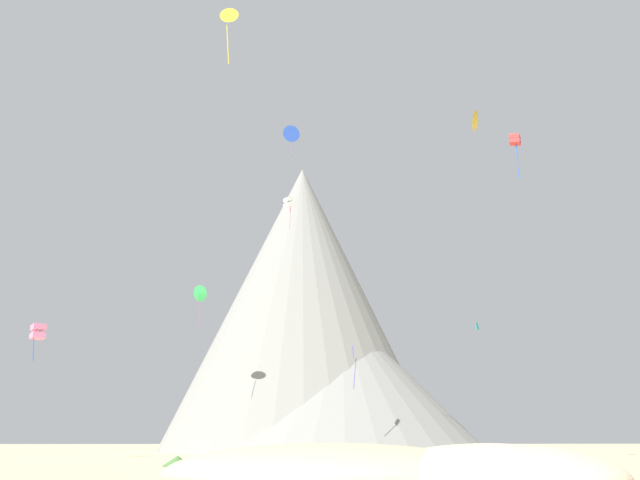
% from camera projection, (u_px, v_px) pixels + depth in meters
% --- Properties ---
extents(dune_foreground_left, '(24.63, 19.62, 3.78)m').
position_uv_depth(dune_foreground_left, '(332.00, 475.00, 42.06)').
color(dune_foreground_left, '#CCBA8E').
rests_on(dune_foreground_left, ground_plane).
extents(dune_foreground_right, '(17.01, 20.81, 3.78)m').
position_uv_depth(dune_foreground_right, '(491.00, 477.00, 39.63)').
color(dune_foreground_right, beige).
rests_on(dune_foreground_right, ground_plane).
extents(bush_low_patch, '(3.24, 3.24, 0.84)m').
position_uv_depth(bush_low_patch, '(177.00, 461.00, 53.34)').
color(bush_low_patch, '#477238').
rests_on(bush_low_patch, ground_plane).
extents(bush_near_left, '(3.31, 3.31, 1.08)m').
position_uv_depth(bush_near_left, '(341.00, 466.00, 41.37)').
color(bush_near_left, '#386633').
rests_on(bush_near_left, ground_plane).
extents(bush_mid_center, '(1.57, 1.57, 0.66)m').
position_uv_depth(bush_mid_center, '(430.00, 474.00, 36.11)').
color(bush_mid_center, '#568442').
rests_on(bush_mid_center, ground_plane).
extents(rock_massif, '(64.35, 64.43, 48.41)m').
position_uv_depth(rock_massif, '(313.00, 337.00, 113.16)').
color(rock_massif, gray).
rests_on(rock_massif, ground_plane).
extents(kite_green_mid, '(2.22, 1.75, 5.46)m').
position_uv_depth(kite_green_mid, '(200.00, 294.00, 89.64)').
color(kite_green_mid, green).
extents(kite_indigo_low, '(0.50, 0.81, 5.23)m').
position_uv_depth(kite_indigo_low, '(354.00, 359.00, 83.84)').
color(kite_indigo_low, '#5138B2').
extents(kite_white_mid, '(1.08, 1.06, 3.17)m').
position_uv_depth(kite_white_mid, '(289.00, 203.00, 63.16)').
color(kite_white_mid, white).
extents(kite_blue_high, '(2.13, 0.95, 4.55)m').
position_uv_depth(kite_blue_high, '(291.00, 134.00, 82.10)').
color(kite_blue_high, blue).
extents(kite_teal_mid, '(0.66, 0.81, 0.89)m').
position_uv_depth(kite_teal_mid, '(477.00, 326.00, 83.36)').
color(kite_teal_mid, teal).
extents(kite_gold_high, '(1.84, 2.40, 2.28)m').
position_uv_depth(kite_gold_high, '(477.00, 121.00, 72.47)').
color(kite_gold_high, gold).
extents(kite_yellow_high, '(1.85, 0.71, 6.10)m').
position_uv_depth(kite_yellow_high, '(229.00, 17.00, 65.57)').
color(kite_yellow_high, yellow).
extents(kite_pink_low, '(1.97, 1.98, 4.10)m').
position_uv_depth(kite_pink_low, '(38.00, 332.00, 75.57)').
color(kite_pink_low, pink).
extents(kite_red_high, '(1.41, 1.39, 4.75)m').
position_uv_depth(kite_red_high, '(515.00, 140.00, 68.76)').
color(kite_red_high, red).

